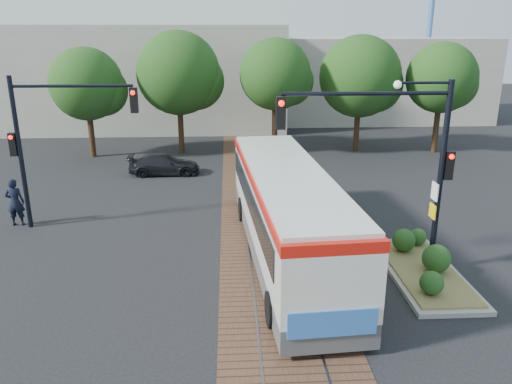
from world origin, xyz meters
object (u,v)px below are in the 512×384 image
signal_pole_left (47,132)px  parked_car (164,164)px  traffic_island (423,264)px  signal_pole_main (404,149)px  officer (15,202)px  city_bus (287,209)px

signal_pole_left → parked_car: bearing=66.1°
traffic_island → signal_pole_left: bearing=159.6°
signal_pole_main → officer: size_ratio=3.05×
city_bus → traffic_island: city_bus is taller
city_bus → officer: size_ratio=6.08×
traffic_island → signal_pole_main: bearing=174.6°
signal_pole_main → officer: 15.16m
city_bus → officer: bearing=157.5°
city_bus → traffic_island: 4.81m
city_bus → parked_car: bearing=112.8°
signal_pole_left → officer: bearing=172.7°
traffic_island → parked_car: bearing=128.2°
signal_pole_main → parked_car: 15.66m
city_bus → traffic_island: bearing=-23.9°
traffic_island → parked_car: 15.89m
signal_pole_left → traffic_island: bearing=-20.4°
city_bus → signal_pole_left: signal_pole_left is taller
city_bus → signal_pole_main: signal_pole_main is taller
city_bus → parked_car: (-5.52, 10.92, -1.20)m
signal_pole_main → parked_car: size_ratio=1.55×
city_bus → officer: city_bus is taller
signal_pole_main → signal_pole_left: 13.14m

